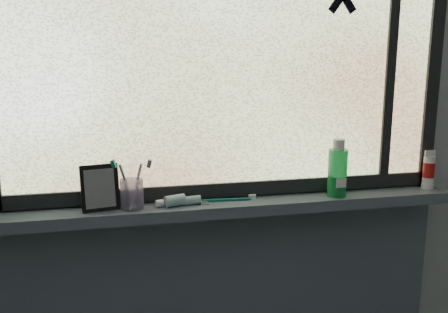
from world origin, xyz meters
TOP-DOWN VIEW (x-y plane):
  - wall_back at (0.00, 1.30)m, footprint 3.00×0.01m
  - windowsill at (0.00, 1.23)m, footprint 1.62×0.14m
  - window_pane at (0.00, 1.28)m, footprint 1.50×0.01m
  - frame_bottom at (0.00, 1.28)m, footprint 1.60×0.03m
  - frame_right at (0.78, 1.28)m, footprint 0.05×0.03m
  - frame_mullion at (0.60, 1.28)m, footprint 0.03×0.03m
  - vanity_mirror at (-0.44, 1.23)m, footprint 0.13×0.08m
  - toothpaste_tube at (-0.17, 1.22)m, footprint 0.22×0.10m
  - toothbrush_cup at (-0.34, 1.22)m, footprint 0.09×0.09m
  - toothbrush_lying at (-0.01, 1.24)m, footprint 0.21×0.04m
  - mouthwash_bottle at (0.38, 1.21)m, footprint 0.07×0.07m
  - cream_tube at (0.77, 1.23)m, footprint 0.05×0.05m

SIDE VIEW (x-z plane):
  - windowsill at x=0.00m, z-range 0.98..1.02m
  - toothbrush_lying at x=-0.01m, z-range 1.02..1.03m
  - toothpaste_tube at x=-0.17m, z-range 1.02..1.06m
  - frame_bottom at x=0.00m, z-range 1.02..1.07m
  - toothbrush_cup at x=-0.34m, z-range 1.02..1.12m
  - vanity_mirror at x=-0.44m, z-range 1.02..1.17m
  - cream_tube at x=0.77m, z-range 1.05..1.15m
  - mouthwash_bottle at x=0.38m, z-range 1.04..1.21m
  - wall_back at x=0.00m, z-range 0.00..2.50m
  - frame_right at x=0.78m, z-range 0.98..2.08m
  - window_pane at x=0.00m, z-range 1.03..2.03m
  - frame_mullion at x=0.60m, z-range 1.03..2.03m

